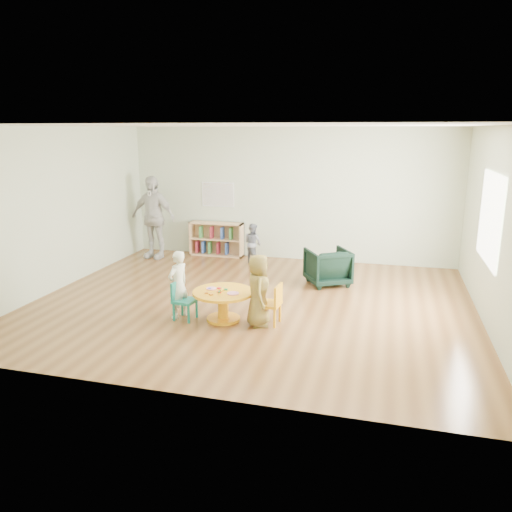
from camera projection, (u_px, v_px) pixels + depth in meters
The scene contains 11 objects.
room at pixel (252, 186), 7.68m from camera, with size 7.10×7.00×2.80m.
activity_table at pixel (223, 300), 7.33m from camera, with size 0.89×0.89×0.49m.
kid_chair_left at pixel (182, 299), 7.37m from camera, with size 0.34×0.34×0.58m.
kid_chair_right at pixel (272, 303), 7.17m from camera, with size 0.35×0.35×0.60m.
bookshelf at pixel (216, 239), 11.14m from camera, with size 1.20×0.30×0.75m.
alphabet_poster at pixel (218, 194), 11.01m from camera, with size 0.74×0.01×0.54m.
armchair at pixel (328, 267), 9.03m from camera, with size 0.70×0.73×0.66m, color black.
child_left at pixel (178, 284), 7.39m from camera, with size 0.37×0.25×1.02m, color silver.
child_right at pixel (258, 290), 7.08m from camera, with size 0.51×0.33×1.05m, color gold.
toddler at pixel (253, 243), 10.48m from camera, with size 0.41×0.32×0.84m, color #1A2441.
adult_caretaker at pixel (153, 217), 10.81m from camera, with size 1.05×0.44×1.79m, color silver.
Camera 1 is at (2.06, -7.43, 2.74)m, focal length 35.00 mm.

